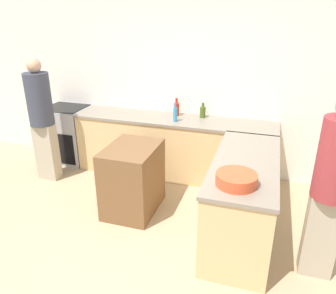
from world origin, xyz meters
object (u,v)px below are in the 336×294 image
range_oven (68,134)px  person_by_range (42,117)px  dish_soap_bottle (175,114)px  island_table (133,179)px  olive_oil_bottle (203,112)px  hot_sauce_bottle (176,109)px  mixing_bowl (236,179)px  person_at_peninsula (331,185)px

range_oven → person_by_range: bearing=-83.5°
dish_soap_bottle → person_by_range: size_ratio=0.15×
range_oven → person_by_range: size_ratio=0.52×
island_table → olive_oil_bottle: bearing=64.6°
hot_sauce_bottle → person_by_range: (-1.79, -0.85, -0.04)m
dish_soap_bottle → olive_oil_bottle: (0.34, 0.31, -0.02)m
island_table → hot_sauce_bottle: 1.41m
dish_soap_bottle → person_by_range: person_by_range is taller
mixing_bowl → person_by_range: person_by_range is taller
mixing_bowl → hot_sauce_bottle: bearing=120.8°
range_oven → olive_oil_bottle: 2.34m
olive_oil_bottle → person_at_peninsula: (1.54, -1.79, -0.03)m
hot_sauce_bottle → person_by_range: bearing=-154.6°
island_table → olive_oil_bottle: (0.61, 1.28, 0.58)m
mixing_bowl → olive_oil_bottle: (-0.73, 1.93, 0.03)m
person_by_range → island_table: bearing=-14.5°
dish_soap_bottle → person_at_peninsula: (1.88, -1.48, -0.05)m
range_oven → olive_oil_bottle: olive_oil_bottle is taller
dish_soap_bottle → olive_oil_bottle: dish_soap_bottle is taller
dish_soap_bottle → range_oven: bearing=176.3°
island_table → mixing_bowl: size_ratio=2.28×
olive_oil_bottle → person_by_range: bearing=-158.3°
island_table → olive_oil_bottle: 1.53m
range_oven → island_table: (1.66, -1.10, -0.03)m
island_table → hot_sauce_bottle: hot_sauce_bottle is taller
island_table → mixing_bowl: 1.58m
range_oven → person_at_peninsula: (3.81, -1.60, 0.52)m
mixing_bowl → dish_soap_bottle: 1.94m
dish_soap_bottle → olive_oil_bottle: size_ratio=1.26×
range_oven → person_at_peninsula: 4.17m
dish_soap_bottle → person_at_peninsula: 2.39m
range_oven → island_table: 1.99m
island_table → hot_sauce_bottle: (0.20, 1.26, 0.60)m
dish_soap_bottle → hot_sauce_bottle: size_ratio=1.04×
island_table → person_at_peninsula: (2.15, -0.50, 0.55)m
olive_oil_bottle → island_table: bearing=-115.4°
person_by_range → mixing_bowl: bearing=-19.9°
olive_oil_bottle → person_by_range: size_ratio=0.12×
mixing_bowl → hot_sauce_bottle: hot_sauce_bottle is taller
mixing_bowl → olive_oil_bottle: bearing=110.6°
mixing_bowl → person_at_peninsula: (0.82, 0.14, 0.00)m
olive_oil_bottle → range_oven: bearing=-175.4°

